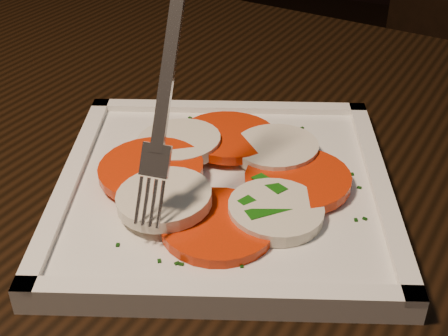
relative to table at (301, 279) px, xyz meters
name	(u,v)px	position (x,y,z in m)	size (l,w,h in m)	color
table	(301,279)	(0.00, 0.00, 0.00)	(1.30, 0.95, 0.75)	black
plate	(224,191)	(-0.06, -0.03, 0.11)	(0.27, 0.27, 0.01)	white
caprese_salad	(224,175)	(-0.06, -0.03, 0.12)	(0.23, 0.23, 0.02)	red
fork	(172,83)	(-0.09, -0.07, 0.21)	(0.04, 0.10, 0.17)	white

